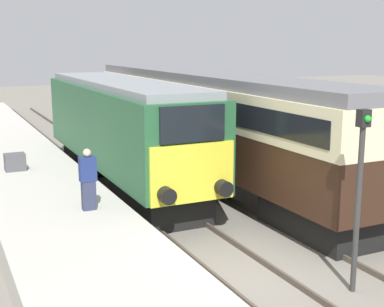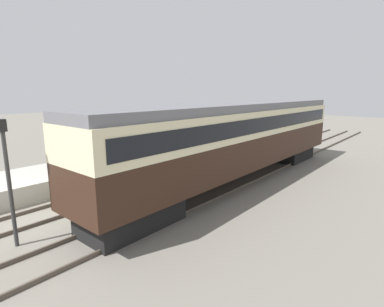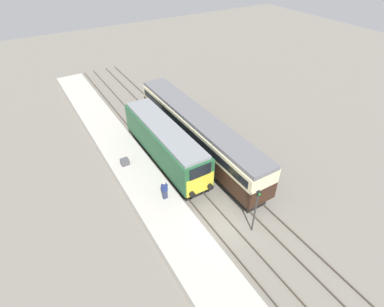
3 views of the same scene
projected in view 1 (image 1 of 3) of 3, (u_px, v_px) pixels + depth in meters
name	position (u px, v px, depth m)	size (l,w,h in m)	color
ground_plane	(251.00, 280.00, 12.12)	(120.00, 120.00, 0.00)	slate
platform_left	(39.00, 192.00, 17.70)	(3.50, 50.00, 0.86)	#B7B2A8
rails_near_track	(165.00, 214.00, 16.52)	(1.51, 60.00, 0.14)	#4C4238
rails_far_track	(259.00, 201.00, 17.96)	(1.50, 60.00, 0.14)	#4C4238
locomotive	(122.00, 129.00, 19.70)	(2.70, 12.47, 3.95)	black
passenger_carriage	(206.00, 115.00, 20.93)	(2.75, 18.68, 4.16)	black
person_on_platform	(88.00, 180.00, 14.26)	(0.44, 0.26, 1.67)	#2D334C
signal_post	(359.00, 186.00, 11.10)	(0.24, 0.28, 3.96)	#333333
luggage_crate	(15.00, 162.00, 18.82)	(0.70, 0.56, 0.60)	#4C4C51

